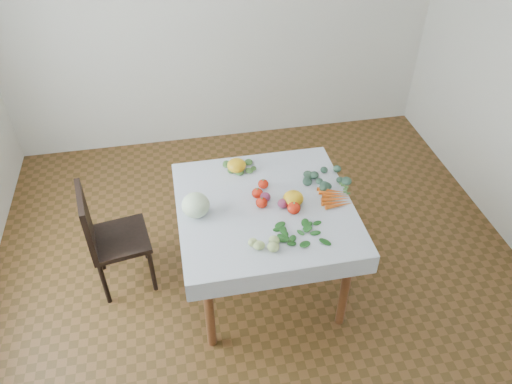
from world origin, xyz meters
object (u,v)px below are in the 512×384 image
(heirloom_back, at_px, (237,165))
(table, at_px, (265,217))
(carrot_bunch, at_px, (336,198))
(chair, at_px, (106,234))
(cabbage, at_px, (196,205))

(heirloom_back, bearing_deg, table, -73.41)
(carrot_bunch, bearing_deg, chair, 171.09)
(cabbage, relative_size, heirloom_back, 1.32)
(table, bearing_deg, chair, 168.77)
(chair, bearing_deg, cabbage, -18.85)
(chair, relative_size, heirloom_back, 6.51)
(cabbage, distance_m, heirloom_back, 0.51)
(table, distance_m, cabbage, 0.48)
(cabbage, height_order, heirloom_back, cabbage)
(cabbage, xyz_separation_m, carrot_bunch, (0.91, -0.03, -0.06))
(chair, distance_m, cabbage, 0.74)
(chair, bearing_deg, table, -11.23)
(heirloom_back, xyz_separation_m, carrot_bunch, (0.59, -0.43, -0.03))
(chair, bearing_deg, carrot_bunch, -8.91)
(chair, height_order, heirloom_back, chair)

